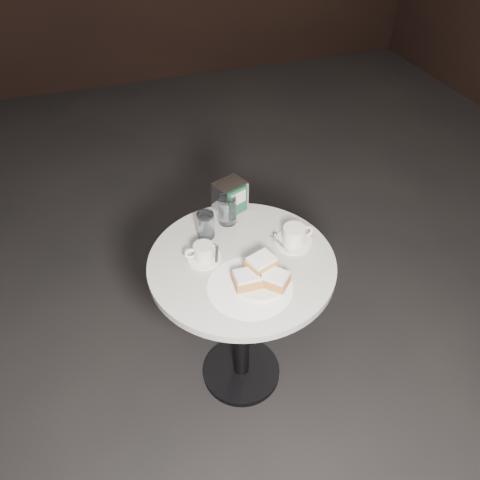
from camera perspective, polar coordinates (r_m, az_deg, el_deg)
name	(u,v)px	position (r m, az deg, el deg)	size (l,w,h in m)	color
ground	(241,372)	(2.32, 0.16, -15.82)	(7.00, 7.00, 0.00)	black
cafe_table	(242,296)	(1.88, 0.20, -6.84)	(0.70, 0.70, 0.74)	black
sugar_spill	(250,287)	(1.64, 1.22, -5.70)	(0.30, 0.30, 0.00)	white
beignet_plate	(261,276)	(1.63, 2.54, -4.41)	(0.24, 0.24, 0.09)	silver
coffee_cup_left	(203,253)	(1.73, -4.50, -1.60)	(0.14, 0.14, 0.07)	white
coffee_cup_right	(294,236)	(1.79, 6.62, 0.45)	(0.16, 0.15, 0.08)	white
water_glass_left	(206,225)	(1.81, -4.19, 1.79)	(0.07, 0.07, 0.11)	silver
water_glass_right	(227,210)	(1.87, -1.56, 3.64)	(0.09, 0.09, 0.12)	white
napkin_dispenser	(230,197)	(1.91, -1.20, 5.22)	(0.15, 0.13, 0.14)	silver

